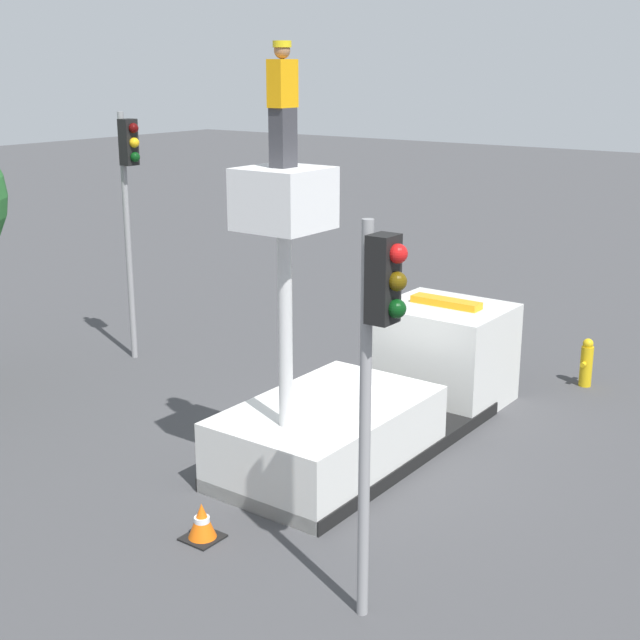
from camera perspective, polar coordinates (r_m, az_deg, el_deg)
ground_plane at (r=16.10m, az=2.68°, el=-8.24°), size 120.00×120.00×0.00m
bucket_truck at (r=16.23m, az=3.92°, el=-4.61°), size 7.01×2.45×5.19m
worker at (r=12.96m, az=-2.40°, el=13.60°), size 0.40×0.26×1.75m
traffic_light_pole at (r=10.12m, az=3.65°, el=-1.72°), size 0.34×0.57×4.97m
traffic_light_across at (r=20.44m, az=-12.13°, el=8.25°), size 0.34×0.57×5.64m
fire_hydrant at (r=19.78m, az=16.69°, el=-2.64°), size 0.50×0.26×1.05m
traffic_cone_rear at (r=13.26m, az=-7.56°, el=-12.71°), size 0.52×0.52×0.56m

